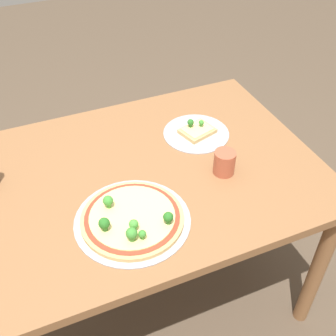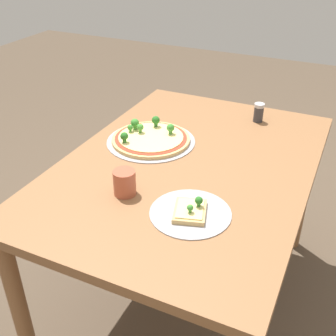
{
  "view_description": "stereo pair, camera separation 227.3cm",
  "coord_description": "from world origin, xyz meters",
  "px_view_note": "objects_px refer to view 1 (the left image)",
  "views": [
    {
      "loc": [
        0.33,
        1.07,
        1.73
      ],
      "look_at": [
        -0.1,
        0.04,
        0.76
      ],
      "focal_mm": 45.0,
      "sensor_mm": 36.0,
      "label": 1
    },
    {
      "loc": [
        -1.29,
        -0.51,
        1.55
      ],
      "look_at": [
        -0.1,
        0.04,
        0.76
      ],
      "focal_mm": 45.0,
      "sensor_mm": 36.0,
      "label": 2
    }
  ],
  "objects_px": {
    "drinking_cup": "(224,162)",
    "pizza_tray_whole": "(132,219)",
    "dining_table": "(139,191)",
    "pizza_tray_slice": "(197,132)"
  },
  "relations": [
    {
      "from": "drinking_cup",
      "to": "pizza_tray_whole",
      "type": "bearing_deg",
      "value": 14.24
    },
    {
      "from": "pizza_tray_slice",
      "to": "pizza_tray_whole",
      "type": "bearing_deg",
      "value": 41.14
    },
    {
      "from": "pizza_tray_whole",
      "to": "pizza_tray_slice",
      "type": "xyz_separation_m",
      "value": [
        -0.39,
        -0.34,
        -0.0
      ]
    },
    {
      "from": "dining_table",
      "to": "pizza_tray_slice",
      "type": "distance_m",
      "value": 0.34
    },
    {
      "from": "pizza_tray_whole",
      "to": "dining_table",
      "type": "bearing_deg",
      "value": -113.93
    },
    {
      "from": "pizza_tray_slice",
      "to": "drinking_cup",
      "type": "bearing_deg",
      "value": 87.2
    },
    {
      "from": "pizza_tray_whole",
      "to": "pizza_tray_slice",
      "type": "height_order",
      "value": "pizza_tray_whole"
    },
    {
      "from": "dining_table",
      "to": "drinking_cup",
      "type": "xyz_separation_m",
      "value": [
        -0.28,
        0.11,
        0.13
      ]
    },
    {
      "from": "dining_table",
      "to": "pizza_tray_slice",
      "type": "relative_size",
      "value": 4.98
    },
    {
      "from": "dining_table",
      "to": "drinking_cup",
      "type": "relative_size",
      "value": 14.74
    }
  ]
}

